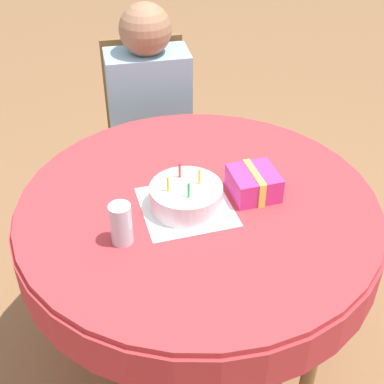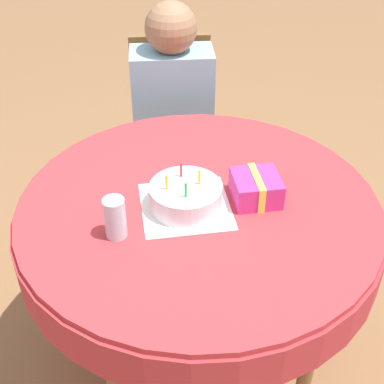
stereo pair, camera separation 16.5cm
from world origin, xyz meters
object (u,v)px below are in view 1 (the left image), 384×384
object	(u,v)px
chair	(149,134)
birthday_cake	(186,197)
drinking_glass	(121,224)
gift_box	(254,183)
person	(150,106)

from	to	relation	value
chair	birthday_cake	bearing A→B (deg)	-90.12
drinking_glass	gift_box	bearing A→B (deg)	13.42
drinking_glass	birthday_cake	bearing A→B (deg)	24.64
person	birthday_cake	distance (m)	0.84
chair	person	size ratio (longest dim) A/B	0.82
chair	gift_box	world-z (taller)	chair
chair	birthday_cake	xyz separation A→B (m)	(-0.07, -0.93, 0.32)
chair	person	xyz separation A→B (m)	(-0.01, -0.10, 0.20)
chair	person	world-z (taller)	person
birthday_cake	drinking_glass	xyz separation A→B (m)	(-0.22, -0.10, 0.02)
gift_box	chair	bearing A→B (deg)	99.25
chair	drinking_glass	xyz separation A→B (m)	(-0.29, -1.03, 0.34)
person	gift_box	distance (m)	0.85
chair	gift_box	size ratio (longest dim) A/B	6.21
birthday_cake	gift_box	xyz separation A→B (m)	(0.22, 0.01, 0.00)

